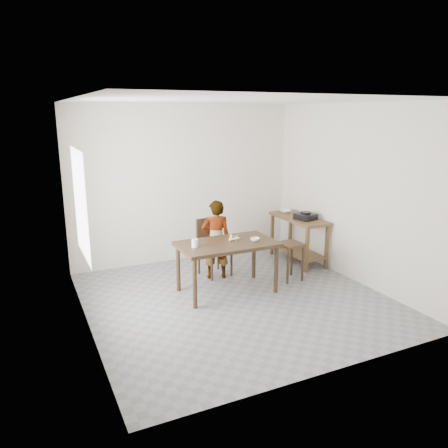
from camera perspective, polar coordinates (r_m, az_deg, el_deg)
name	(u,v)px	position (r m, az deg, el deg)	size (l,w,h in m)	color
floor	(236,300)	(6.25, 1.59, -9.93)	(4.00, 4.00, 0.04)	gray
ceiling	(238,99)	(5.70, 1.79, 16.06)	(4.00, 4.00, 0.04)	white
wall_back	(184,184)	(7.65, -5.22, 5.25)	(4.00, 0.04, 2.70)	white
wall_front	(335,246)	(4.18, 14.35, -2.74)	(4.00, 0.04, 2.70)	white
wall_left	(79,221)	(5.25, -18.39, 0.40)	(0.04, 4.00, 2.70)	white
wall_right	(355,194)	(6.96, 16.71, 3.81)	(0.04, 4.00, 2.70)	white
window_pane	(80,204)	(5.41, -18.26, 2.46)	(0.02, 1.10, 1.30)	white
dining_table	(227,267)	(6.35, 0.39, -5.68)	(1.40, 0.80, 0.75)	#362616
prep_counter	(298,239)	(7.75, 9.64, -1.97)	(0.50, 1.20, 0.80)	brown
child	(216,240)	(6.81, -1.07, -2.05)	(0.46, 0.30, 1.26)	silver
dining_chair	(215,248)	(6.98, -1.18, -3.11)	(0.44, 0.44, 0.91)	#362616
stool	(290,261)	(6.90, 8.61, -4.85)	(0.34, 0.34, 0.60)	#362616
glass_tumbler	(195,243)	(6.02, -3.83, -2.50)	(0.09, 0.09, 0.11)	white
small_bowl	(255,239)	(6.32, 4.06, -2.02)	(0.13, 0.13, 0.04)	white
banana	(234,239)	(6.32, 1.33, -1.92)	(0.17, 0.12, 0.06)	#DBCA51
serving_bowl	(285,211)	(7.94, 8.03, 1.64)	(0.20, 0.20, 0.05)	white
gas_burner	(306,216)	(7.49, 10.62, 0.98)	(0.30, 0.30, 0.10)	black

